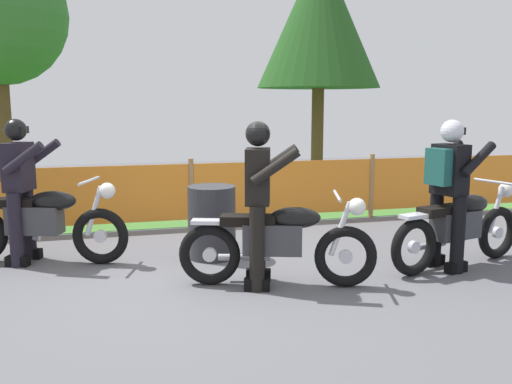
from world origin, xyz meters
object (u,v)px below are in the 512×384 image
(motorcycle_trailing, at_px, (459,227))
(rider_lead, at_px, (259,198))
(rider_trailing, at_px, (449,186))
(motorcycle_lead, at_px, (279,242))
(motorcycle_third, at_px, (40,222))
(oil_drum, at_px, (212,222))
(rider_third, at_px, (19,183))

(motorcycle_trailing, bearing_deg, rider_lead, 166.98)
(rider_trailing, bearing_deg, motorcycle_lead, 167.32)
(motorcycle_third, bearing_deg, oil_drum, 10.34)
(motorcycle_lead, bearing_deg, motorcycle_trailing, 21.03)
(rider_lead, bearing_deg, rider_trailing, 18.04)
(motorcycle_lead, xyz_separation_m, rider_trailing, (2.00, 0.08, 0.48))
(motorcycle_trailing, relative_size, motorcycle_third, 0.97)
(motorcycle_trailing, xyz_separation_m, oil_drum, (-2.69, 1.08, -0.03))
(motorcycle_third, bearing_deg, motorcycle_trailing, 2.04)
(oil_drum, bearing_deg, rider_lead, -76.07)
(rider_lead, height_order, oil_drum, rider_lead)
(motorcycle_third, relative_size, rider_third, 1.21)
(motorcycle_trailing, bearing_deg, rider_third, 148.75)
(motorcycle_third, xyz_separation_m, oil_drum, (1.99, -0.27, -0.05))
(motorcycle_third, height_order, rider_trailing, rider_trailing)
(motorcycle_lead, relative_size, motorcycle_third, 0.97)
(rider_third, relative_size, oil_drum, 1.92)
(rider_lead, distance_m, oil_drum, 1.29)
(rider_lead, relative_size, rider_trailing, 1.00)
(motorcycle_trailing, xyz_separation_m, rider_third, (-4.89, 1.43, 0.49))
(motorcycle_lead, height_order, rider_third, rider_third)
(motorcycle_trailing, distance_m, rider_lead, 2.44)
(motorcycle_third, xyz_separation_m, rider_third, (-0.22, 0.07, 0.47))
(oil_drum, bearing_deg, motorcycle_third, 172.12)
(oil_drum, bearing_deg, rider_third, 171.11)
(rider_trailing, bearing_deg, motorcycle_trailing, 0.51)
(motorcycle_third, bearing_deg, rider_trailing, 0.62)
(motorcycle_lead, distance_m, oil_drum, 1.31)
(rider_trailing, distance_m, oil_drum, 2.77)
(motorcycle_third, bearing_deg, motorcycle_lead, -13.06)
(motorcycle_trailing, bearing_deg, oil_drum, 143.08)
(rider_trailing, bearing_deg, rider_lead, 165.63)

